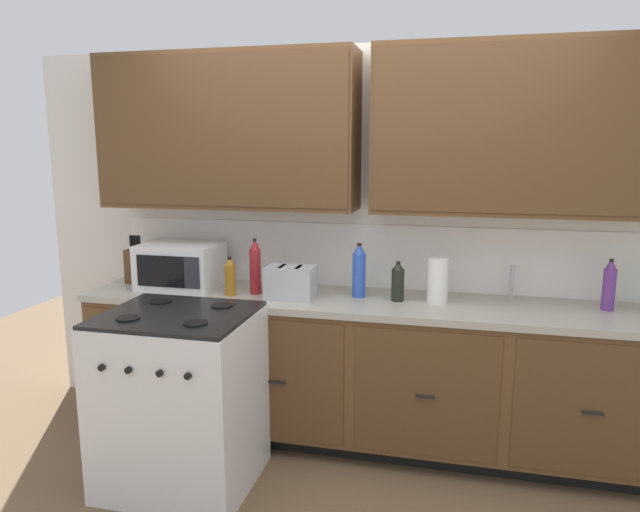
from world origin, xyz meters
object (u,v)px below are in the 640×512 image
at_px(microwave, 181,266).
at_px(bottle_amber, 230,277).
at_px(knife_block, 137,265).
at_px(bottle_red, 255,267).
at_px(toaster, 290,282).
at_px(paper_towel_roll, 438,280).
at_px(bottle_violet, 609,285).
at_px(bottle_dark, 398,282).
at_px(stove_range, 181,399).
at_px(bottle_blue, 359,271).

distance_m(microwave, bottle_amber, 0.39).
distance_m(knife_block, bottle_red, 0.87).
relative_size(toaster, paper_towel_roll, 1.08).
height_order(microwave, bottle_amber, microwave).
distance_m(toaster, bottle_violet, 1.75).
bearing_deg(bottle_dark, microwave, 179.95).
xyz_separation_m(toaster, bottle_amber, (-0.37, -0.02, 0.02)).
xyz_separation_m(toaster, paper_towel_roll, (0.84, 0.10, 0.03)).
relative_size(bottle_dark, bottle_red, 0.69).
relative_size(stove_range, bottle_violet, 3.36).
xyz_separation_m(bottle_dark, bottle_amber, (-0.98, -0.11, 0.00)).
relative_size(toaster, bottle_red, 0.83).
bearing_deg(knife_block, bottle_amber, -14.31).
bearing_deg(microwave, knife_block, 168.00).
bearing_deg(bottle_dark, bottle_violet, 3.70).
distance_m(bottle_blue, bottle_violet, 1.36).
relative_size(bottle_dark, bottle_amber, 0.99).
xyz_separation_m(stove_range, bottle_amber, (0.08, 0.53, 0.55)).
height_order(bottle_blue, bottle_red, bottle_red).
xyz_separation_m(knife_block, paper_towel_roll, (1.93, -0.07, 0.01)).
xyz_separation_m(paper_towel_roll, bottle_red, (-1.08, -0.04, 0.03)).
xyz_separation_m(knife_block, bottle_red, (0.86, -0.11, 0.05)).
relative_size(bottle_blue, bottle_red, 0.96).
bearing_deg(bottle_dark, knife_block, 177.47).
bearing_deg(toaster, bottle_red, 166.62).
bearing_deg(knife_block, bottle_blue, -1.54).
height_order(stove_range, microwave, microwave).
xyz_separation_m(toaster, knife_block, (-1.09, 0.17, 0.02)).
height_order(stove_range, bottle_dark, bottle_dark).
height_order(microwave, toaster, microwave).
bearing_deg(bottle_blue, stove_range, -140.64).
bearing_deg(bottle_violet, microwave, -178.35).
xyz_separation_m(bottle_violet, bottle_amber, (-2.11, -0.18, -0.02)).
bearing_deg(bottle_dark, toaster, -171.62).
distance_m(bottle_dark, bottle_red, 0.85).
bearing_deg(toaster, bottle_amber, -177.09).
distance_m(microwave, knife_block, 0.36).
xyz_separation_m(knife_block, bottle_dark, (1.71, -0.08, -0.00)).
xyz_separation_m(microwave, toaster, (0.74, -0.09, -0.04)).
xyz_separation_m(stove_range, knife_block, (-0.65, 0.72, 0.55)).
bearing_deg(stove_range, bottle_dark, 31.26).
relative_size(stove_range, bottle_blue, 2.96).
relative_size(microwave, paper_towel_roll, 1.85).
relative_size(stove_range, knife_block, 3.06).
distance_m(toaster, bottle_amber, 0.37).
height_order(stove_range, bottle_amber, bottle_amber).
relative_size(knife_block, bottle_amber, 1.33).
bearing_deg(microwave, bottle_amber, -16.41).
bearing_deg(bottle_amber, bottle_red, 29.58).
distance_m(paper_towel_roll, bottle_dark, 0.22).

